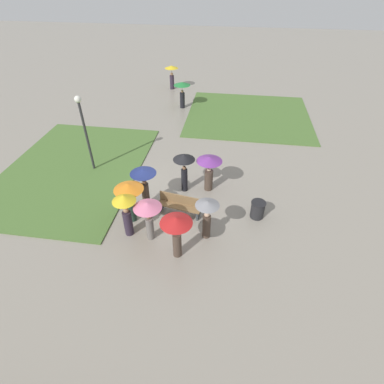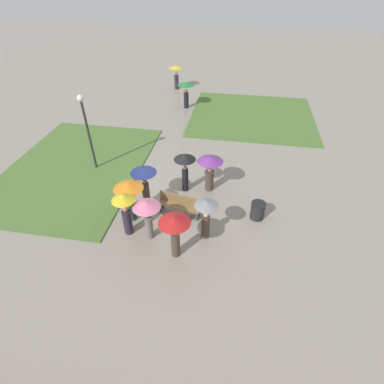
{
  "view_description": "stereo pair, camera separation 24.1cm",
  "coord_description": "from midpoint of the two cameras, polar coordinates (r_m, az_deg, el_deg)",
  "views": [
    {
      "loc": [
        2.9,
        -10.64,
        8.83
      ],
      "look_at": [
        1.45,
        -0.77,
        1.02
      ],
      "focal_mm": 28.0,
      "sensor_mm": 36.0,
      "label": 1
    },
    {
      "loc": [
        3.14,
        -10.6,
        8.83
      ],
      "look_at": [
        1.45,
        -0.77,
        1.02
      ],
      "focal_mm": 28.0,
      "sensor_mm": 36.0,
      "label": 2
    }
  ],
  "objects": [
    {
      "name": "park_bench",
      "position": [
        12.9,
        -1.81,
        -2.35
      ],
      "size": [
        1.95,
        0.75,
        0.9
      ],
      "rotation": [
        0.0,
        0.0,
        -0.18
      ],
      "color": "brown",
      "rests_on": "ground_plane"
    },
    {
      "name": "crowd_person_navy",
      "position": [
        12.94,
        -8.56,
        2.53
      ],
      "size": [
        1.12,
        1.12,
        1.91
      ],
      "rotation": [
        0.0,
        0.0,
        4.14
      ],
      "color": "#47382D",
      "rests_on": "ground_plane"
    },
    {
      "name": "trash_bin",
      "position": [
        13.03,
        12.91,
        -3.47
      ],
      "size": [
        0.63,
        0.63,
        0.78
      ],
      "color": "#232326",
      "rests_on": "ground_plane"
    },
    {
      "name": "lawn_patch_far",
      "position": [
        22.31,
        11.65,
        14.05
      ],
      "size": [
        8.48,
        7.91,
        0.06
      ],
      "color": "#4C7033",
      "rests_on": "ground_plane"
    },
    {
      "name": "crowd_person_pink",
      "position": [
        11.3,
        -7.94,
        -3.57
      ],
      "size": [
        1.07,
        1.07,
        1.82
      ],
      "rotation": [
        0.0,
        0.0,
        2.81
      ],
      "color": "slate",
      "rests_on": "ground_plane"
    },
    {
      "name": "crowd_person_orange",
      "position": [
        12.16,
        -11.38,
        0.26
      ],
      "size": [
        1.2,
        1.2,
        1.91
      ],
      "rotation": [
        0.0,
        0.0,
        5.03
      ],
      "color": "#1E3328",
      "rests_on": "ground_plane"
    },
    {
      "name": "crowd_person_black",
      "position": [
        13.61,
        -0.85,
        5.42
      ],
      "size": [
        1.0,
        1.0,
        1.98
      ],
      "rotation": [
        0.0,
        0.0,
        5.81
      ],
      "color": "black",
      "rests_on": "ground_plane"
    },
    {
      "name": "crowd_person_purple",
      "position": [
        13.79,
        3.95,
        4.79
      ],
      "size": [
        1.18,
        1.18,
        1.8
      ],
      "rotation": [
        0.0,
        0.0,
        0.13
      ],
      "color": "#47382D",
      "rests_on": "ground_plane"
    },
    {
      "name": "lone_walker_mid_plaza",
      "position": [
        26.79,
        -2.75,
        21.78
      ],
      "size": [
        1.11,
        1.11,
        1.9
      ],
      "rotation": [
        0.0,
        0.0,
        2.67
      ],
      "color": "#2D2333",
      "rests_on": "ground_plane"
    },
    {
      "name": "crowd_person_grey",
      "position": [
        11.34,
        3.3,
        -4.11
      ],
      "size": [
        0.92,
        0.92,
        1.81
      ],
      "rotation": [
        0.0,
        0.0,
        5.58
      ],
      "color": "#47382D",
      "rests_on": "ground_plane"
    },
    {
      "name": "lamp_post",
      "position": [
        15.59,
        -19.09,
        12.33
      ],
      "size": [
        0.32,
        0.32,
        3.95
      ],
      "color": "#2D2D30",
      "rests_on": "ground_plane"
    },
    {
      "name": "ground_plane",
      "position": [
        14.14,
        -4.8,
        -0.75
      ],
      "size": [
        90.0,
        90.0,
        0.0
      ],
      "primitive_type": "plane",
      "color": "gray"
    },
    {
      "name": "lawn_patch_near",
      "position": [
        17.16,
        -20.89,
        4.47
      ],
      "size": [
        6.96,
        9.79,
        0.06
      ],
      "color": "#4C7033",
      "rests_on": "ground_plane"
    },
    {
      "name": "lone_walker_far_path",
      "position": [
        22.82,
        -0.83,
        19.04
      ],
      "size": [
        1.2,
        1.2,
        1.88
      ],
      "rotation": [
        0.0,
        0.0,
        3.07
      ],
      "color": "black",
      "rests_on": "ground_plane"
    },
    {
      "name": "crowd_person_yellow",
      "position": [
        11.67,
        -12.1,
        -2.85
      ],
      "size": [
        0.91,
        0.91,
        1.97
      ],
      "rotation": [
        0.0,
        0.0,
        2.86
      ],
      "color": "#2D2333",
      "rests_on": "ground_plane"
    },
    {
      "name": "crowd_person_red",
      "position": [
        10.51,
        -2.66,
        -6.65
      ],
      "size": [
        1.15,
        1.15,
        1.89
      ],
      "rotation": [
        0.0,
        0.0,
        3.68
      ],
      "color": "#47382D",
      "rests_on": "ground_plane"
    }
  ]
}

